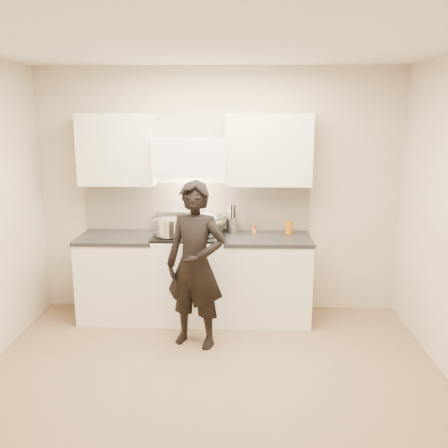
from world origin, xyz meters
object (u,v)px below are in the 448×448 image
object	(u,v)px
person	(195,265)
counter_right	(267,278)
wok	(209,220)
stove	(191,276)
utensil_crock	(232,224)

from	to	relation	value
person	counter_right	bearing A→B (deg)	61.67
wok	stove	bearing A→B (deg)	-143.90
stove	utensil_crock	xyz separation A→B (m)	(0.45, 0.19, 0.54)
stove	wok	distance (m)	0.64
wok	person	bearing A→B (deg)	-95.92
stove	wok	world-z (taller)	wok
stove	wok	size ratio (longest dim) A/B	1.90
stove	counter_right	world-z (taller)	stove
utensil_crock	person	xyz separation A→B (m)	(-0.33, -0.85, -0.21)
counter_right	utensil_crock	xyz separation A→B (m)	(-0.38, 0.19, 0.55)
wok	person	xyz separation A→B (m)	(-0.08, -0.80, -0.27)
utensil_crock	person	bearing A→B (deg)	-111.59
stove	counter_right	bearing A→B (deg)	0.00
wok	person	size ratio (longest dim) A/B	0.32
utensil_crock	counter_right	bearing A→B (deg)	-26.76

